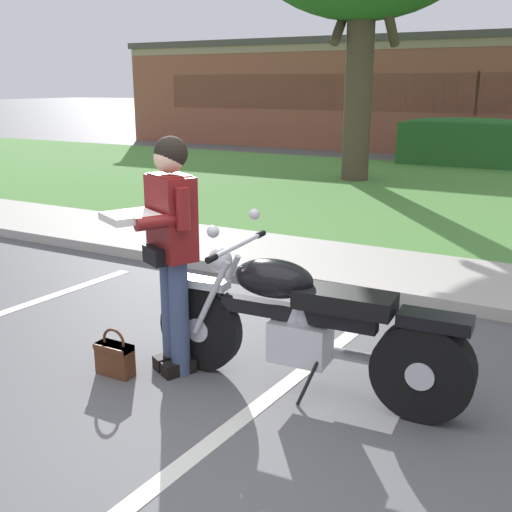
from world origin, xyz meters
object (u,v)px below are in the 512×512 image
object	(u,v)px
hedge_left	(468,142)
brick_building	(502,93)
motorcycle	(316,327)
handbag	(115,356)
rider_person	(169,238)

from	to	relation	value
hedge_left	brick_building	size ratio (longest dim) A/B	0.14
motorcycle	handbag	distance (m)	1.48
rider_person	brick_building	distance (m)	19.77
motorcycle	rider_person	bearing A→B (deg)	-169.98
rider_person	hedge_left	world-z (taller)	rider_person
handbag	brick_building	bearing A→B (deg)	90.74
handbag	brick_building	xyz separation A→B (m)	(-0.26, 20.01, 1.58)
rider_person	hedge_left	bearing A→B (deg)	91.46
motorcycle	hedge_left	bearing A→B (deg)	96.20
handbag	hedge_left	size ratio (longest dim) A/B	0.11
brick_building	motorcycle	bearing A→B (deg)	-85.23
handbag	hedge_left	world-z (taller)	hedge_left
rider_person	hedge_left	xyz separation A→B (m)	(-0.33, 12.77, -0.36)
rider_person	hedge_left	size ratio (longest dim) A/B	0.51
handbag	motorcycle	bearing A→B (deg)	18.00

